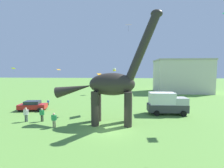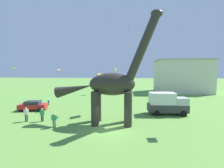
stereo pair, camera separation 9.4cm
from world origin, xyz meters
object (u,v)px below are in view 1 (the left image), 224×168
(person_far_spectator, at_px, (42,113))
(person_vendor_side, at_px, (54,119))
(dinosaur_sculpture, at_px, (111,84))
(parked_sedan_left, at_px, (33,105))
(kite_high_right, at_px, (104,80))
(kite_far_right, at_px, (100,74))
(kite_near_low, at_px, (59,70))
(kite_trailing, at_px, (129,25))
(person_strolling_adult, at_px, (26,113))
(parked_box_truck, at_px, (166,103))
(kite_mid_right, at_px, (13,68))
(kite_apex, at_px, (114,70))
(person_near_flyer, at_px, (48,102))

(person_far_spectator, bearing_deg, person_vendor_side, 16.59)
(dinosaur_sculpture, height_order, parked_sedan_left, dinosaur_sculpture)
(kite_high_right, relative_size, kite_far_right, 1.28)
(person_vendor_side, height_order, kite_far_right, kite_far_right)
(kite_near_low, distance_m, kite_trailing, 16.46)
(parked_sedan_left, bearing_deg, person_strolling_adult, -75.27)
(kite_near_low, xyz_separation_m, kite_high_right, (10.37, -8.35, -1.50))
(parked_sedan_left, height_order, parked_box_truck, parked_box_truck)
(parked_sedan_left, xyz_separation_m, kite_mid_right, (-7.86, 6.72, 6.04))
(parked_box_truck, relative_size, kite_far_right, 3.39)
(kite_trailing, bearing_deg, kite_high_right, -134.40)
(kite_apex, xyz_separation_m, kite_near_low, (-10.94, -6.77, -0.06))
(person_strolling_adult, relative_size, kite_apex, 2.47)
(kite_high_right, xyz_separation_m, kite_mid_right, (-19.50, 7.54, 1.77))
(person_near_flyer, bearing_deg, parked_sedan_left, -177.56)
(parked_box_truck, bearing_deg, person_strolling_adult, -166.61)
(kite_near_low, bearing_deg, person_near_flyer, -100.50)
(person_vendor_side, relative_size, kite_mid_right, 1.67)
(person_far_spectator, bearing_deg, dinosaur_sculpture, 54.93)
(person_near_flyer, height_order, kite_far_right, kite_far_right)
(person_vendor_side, bearing_deg, kite_far_right, -124.64)
(kite_near_low, relative_size, kite_far_right, 0.60)
(person_strolling_adult, bearing_deg, person_vendor_side, 22.11)
(parked_sedan_left, height_order, kite_mid_right, kite_mid_right)
(person_strolling_adult, height_order, kite_far_right, kite_far_right)
(parked_box_truck, distance_m, kite_high_right, 9.81)
(parked_sedan_left, distance_m, kite_mid_right, 11.97)
(person_near_flyer, bearing_deg, kite_near_low, 0.67)
(person_vendor_side, distance_m, person_far_spectator, 3.17)
(kite_trailing, height_order, kite_mid_right, kite_trailing)
(parked_sedan_left, bearing_deg, kite_high_right, -13.25)
(person_vendor_side, xyz_separation_m, kite_high_right, (4.80, 6.40, 4.06))
(kite_apex, relative_size, kite_mid_right, 0.72)
(kite_near_low, bearing_deg, parked_box_truck, -22.36)
(dinosaur_sculpture, xyz_separation_m, person_strolling_adult, (-10.72, -0.18, -3.70))
(kite_apex, height_order, kite_far_right, kite_apex)
(person_near_flyer, distance_m, kite_apex, 16.65)
(parked_sedan_left, bearing_deg, kite_trailing, 1.51)
(parked_sedan_left, distance_m, parked_box_truck, 20.86)
(parked_box_truck, bearing_deg, kite_high_right, -179.83)
(kite_mid_right, bearing_deg, person_near_flyer, -17.97)
(person_strolling_adult, height_order, kite_high_right, kite_high_right)
(kite_near_low, relative_size, kite_mid_right, 1.00)
(person_far_spectator, relative_size, kite_near_low, 1.67)
(dinosaur_sculpture, height_order, person_near_flyer, dinosaur_sculpture)
(dinosaur_sculpture, relative_size, kite_mid_right, 13.20)
(person_vendor_side, bearing_deg, parked_sedan_left, -78.75)
(parked_box_truck, bearing_deg, kite_near_low, 155.90)
(kite_trailing, bearing_deg, person_near_flyer, 175.76)
(kite_mid_right, bearing_deg, parked_box_truck, -14.16)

